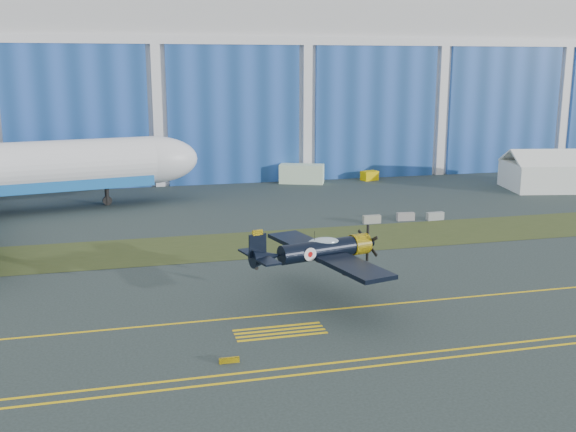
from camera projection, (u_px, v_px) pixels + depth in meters
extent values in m
plane|color=#2D3A39|center=(467.00, 275.00, 56.14)|extent=(260.00, 260.00, 0.00)
cube|color=#475128|center=(399.00, 235.00, 69.38)|extent=(260.00, 10.00, 0.02)
cube|color=silver|center=(273.00, 77.00, 120.98)|extent=(220.00, 45.00, 30.00)
cube|color=navy|center=(307.00, 114.00, 100.50)|extent=(220.00, 0.60, 20.00)
cube|color=silver|center=(308.00, 41.00, 98.14)|extent=(220.00, 0.70, 1.20)
cube|color=yellow|center=(499.00, 294.00, 51.41)|extent=(200.00, 0.20, 0.02)
cube|color=yellow|center=(571.00, 336.00, 43.37)|extent=(80.00, 0.20, 0.02)
cube|color=yellow|center=(229.00, 360.00, 39.48)|extent=(1.20, 0.15, 0.35)
cube|color=#D1F9CD|center=(302.00, 174.00, 99.66)|extent=(6.96, 4.84, 2.80)
cube|color=#E3C002|center=(369.00, 176.00, 102.38)|extent=(2.77, 2.15, 1.42)
cube|color=gray|center=(372.00, 219.00, 74.44)|extent=(2.00, 0.61, 0.90)
cube|color=gray|center=(406.00, 217.00, 75.78)|extent=(2.04, 0.75, 0.90)
cube|color=gray|center=(435.00, 216.00, 75.98)|extent=(2.03, 0.73, 0.90)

